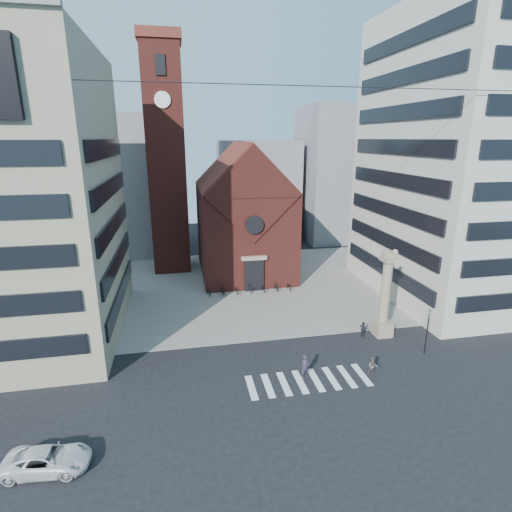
# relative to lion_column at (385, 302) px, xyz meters

# --- Properties ---
(ground) EXTENTS (120.00, 120.00, 0.00)m
(ground) POSITION_rel_lion_column_xyz_m (-10.01, -3.00, -3.46)
(ground) COLOR black
(ground) RESTS_ON ground
(piazza) EXTENTS (46.00, 30.00, 0.05)m
(piazza) POSITION_rel_lion_column_xyz_m (-10.01, 16.00, -3.43)
(piazza) COLOR gray
(piazza) RESTS_ON ground
(zebra_crossing) EXTENTS (10.20, 3.20, 0.01)m
(zebra_crossing) POSITION_rel_lion_column_xyz_m (-9.46, -6.00, -3.45)
(zebra_crossing) COLOR white
(zebra_crossing) RESTS_ON ground
(church) EXTENTS (12.00, 16.65, 18.00)m
(church) POSITION_rel_lion_column_xyz_m (-10.01, 22.04, 4.53)
(church) COLOR maroon
(church) RESTS_ON ground
(campanile) EXTENTS (5.50, 5.50, 31.20)m
(campanile) POSITION_rel_lion_column_xyz_m (-20.01, 25.00, 12.28)
(campanile) COLOR maroon
(campanile) RESTS_ON ground
(building_left) EXTENTS (18.00, 20.00, 26.00)m
(building_left) POSITION_rel_lion_column_xyz_m (-34.01, 7.00, 9.54)
(building_left) COLOR gray
(building_left) RESTS_ON ground
(building_right) EXTENTS (18.00, 22.00, 32.00)m
(building_right) POSITION_rel_lion_column_xyz_m (13.99, 9.00, 12.54)
(building_right) COLOR #BAB7A8
(building_right) RESTS_ON ground
(bg_block_left) EXTENTS (16.00, 14.00, 22.00)m
(bg_block_left) POSITION_rel_lion_column_xyz_m (-30.01, 37.00, 7.54)
(bg_block_left) COLOR gray
(bg_block_left) RESTS_ON ground
(bg_block_mid) EXTENTS (14.00, 12.00, 18.00)m
(bg_block_mid) POSITION_rel_lion_column_xyz_m (-4.01, 42.00, 5.54)
(bg_block_mid) COLOR gray
(bg_block_mid) RESTS_ON ground
(bg_block_right) EXTENTS (16.00, 14.00, 24.00)m
(bg_block_right) POSITION_rel_lion_column_xyz_m (11.99, 39.00, 8.54)
(bg_block_right) COLOR gray
(bg_block_right) RESTS_ON ground
(lion_column) EXTENTS (1.63, 1.60, 8.68)m
(lion_column) POSITION_rel_lion_column_xyz_m (0.00, 0.00, 0.00)
(lion_column) COLOR gray
(lion_column) RESTS_ON ground
(traffic_light) EXTENTS (0.13, 0.16, 4.30)m
(traffic_light) POSITION_rel_lion_column_xyz_m (1.99, -4.00, -1.17)
(traffic_light) COLOR black
(traffic_light) RESTS_ON ground
(white_car) EXTENTS (4.97, 2.63, 1.33)m
(white_car) POSITION_rel_lion_column_xyz_m (-26.95, -11.51, -2.79)
(white_car) COLOR silver
(white_car) RESTS_ON ground
(pedestrian_0) EXTENTS (0.83, 0.69, 1.96)m
(pedestrian_0) POSITION_rel_lion_column_xyz_m (-9.55, -5.45, -2.47)
(pedestrian_0) COLOR #312B3C
(pedestrian_0) RESTS_ON ground
(pedestrian_1) EXTENTS (0.94, 0.86, 1.59)m
(pedestrian_1) POSITION_rel_lion_column_xyz_m (-4.13, -6.22, -2.66)
(pedestrian_1) COLOR #5C4C49
(pedestrian_1) RESTS_ON ground
(pedestrian_2) EXTENTS (0.63, 0.98, 1.55)m
(pedestrian_2) POSITION_rel_lion_column_xyz_m (-2.00, 0.00, -2.68)
(pedestrian_2) COLOR #27262E
(pedestrian_2) RESTS_ON ground
(scooter_0) EXTENTS (0.78, 1.74, 0.89)m
(scooter_0) POSITION_rel_lion_column_xyz_m (-15.67, 13.35, -2.96)
(scooter_0) COLOR black
(scooter_0) RESTS_ON piazza
(scooter_1) EXTENTS (0.65, 1.68, 0.98)m
(scooter_1) POSITION_rel_lion_column_xyz_m (-14.00, 13.35, -2.92)
(scooter_1) COLOR black
(scooter_1) RESTS_ON piazza
(scooter_2) EXTENTS (0.78, 1.74, 0.89)m
(scooter_2) POSITION_rel_lion_column_xyz_m (-12.33, 13.35, -2.96)
(scooter_2) COLOR black
(scooter_2) RESTS_ON piazza
(scooter_3) EXTENTS (0.65, 1.68, 0.98)m
(scooter_3) POSITION_rel_lion_column_xyz_m (-10.66, 13.35, -2.92)
(scooter_3) COLOR black
(scooter_3) RESTS_ON piazza
(scooter_4) EXTENTS (0.78, 1.74, 0.89)m
(scooter_4) POSITION_rel_lion_column_xyz_m (-9.00, 13.35, -2.96)
(scooter_4) COLOR black
(scooter_4) RESTS_ON piazza
(scooter_5) EXTENTS (0.65, 1.68, 0.98)m
(scooter_5) POSITION_rel_lion_column_xyz_m (-7.33, 13.35, -2.92)
(scooter_5) COLOR black
(scooter_5) RESTS_ON piazza
(scooter_6) EXTENTS (0.78, 1.74, 0.89)m
(scooter_6) POSITION_rel_lion_column_xyz_m (-5.66, 13.35, -2.96)
(scooter_6) COLOR black
(scooter_6) RESTS_ON piazza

